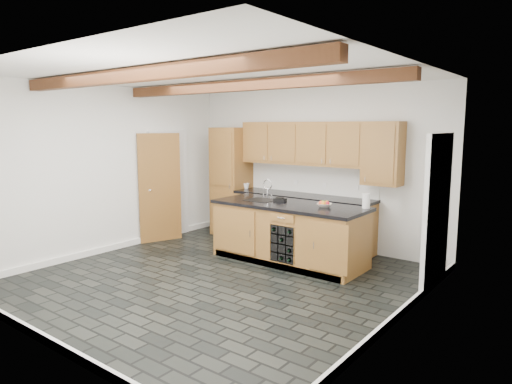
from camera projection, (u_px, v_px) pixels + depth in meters
ground at (219, 279)px, 6.40m from camera, size 5.00×5.00×0.00m
room_shell at (238, 168)px, 6.65m from camera, size 5.01×5.00×5.00m
back_cabinetry at (287, 190)px, 8.24m from camera, size 3.65×0.62×2.20m
island at (289, 233)px, 7.15m from camera, size 2.48×0.96×0.93m
faucet at (262, 198)px, 7.46m from camera, size 0.45×0.40×0.34m
kitchen_scale at (280, 199)px, 7.34m from camera, size 0.21×0.14×0.06m
fruit_bowl at (324, 205)px, 6.81m from camera, size 0.29×0.29×0.05m
fruit_cluster at (324, 203)px, 6.81m from camera, size 0.16×0.17×0.07m
paper_towel at (366, 201)px, 6.69m from camera, size 0.11×0.11×0.22m
mug at (246, 186)px, 8.79m from camera, size 0.13×0.13×0.11m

